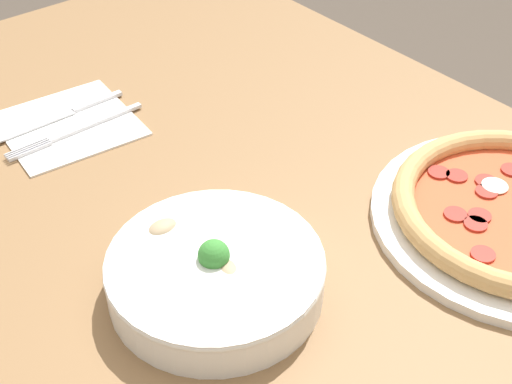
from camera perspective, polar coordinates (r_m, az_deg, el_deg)
dining_table at (r=0.90m, az=2.29°, el=-7.03°), size 1.38×0.79×0.76m
bowl at (r=0.72m, az=-3.30°, el=-6.40°), size 0.22×0.22×0.07m
napkin at (r=1.00m, az=-14.79°, el=5.24°), size 0.18×0.18×0.00m
fork at (r=0.98m, az=-14.04°, el=4.86°), size 0.01×0.20×0.00m
knife at (r=1.02m, az=-14.96°, el=6.07°), size 0.01×0.19×0.01m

